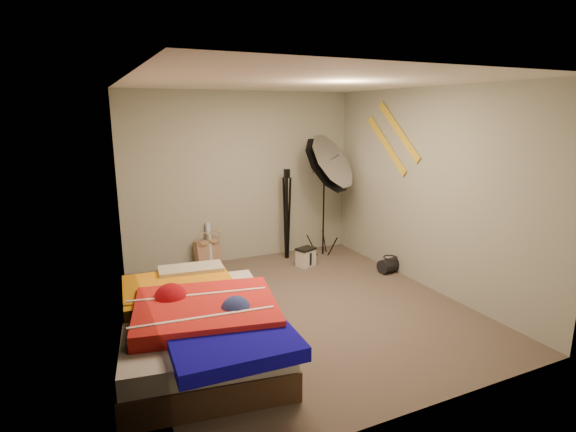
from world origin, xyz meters
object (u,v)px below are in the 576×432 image
tote_bag (208,253)px  camera_tripod (287,208)px  photo_umbrella (326,166)px  camera_case (306,258)px  duffel_bag (390,265)px  wrapping_roll (209,244)px  bed (200,325)px

tote_bag → camera_tripod: bearing=-26.1°
photo_umbrella → camera_case: bearing=-153.9°
camera_case → camera_tripod: (-0.10, 0.45, 0.66)m
camera_case → duffel_bag: 1.20m
camera_case → camera_tripod: 0.81m
wrapping_roll → photo_umbrella: 2.07m
wrapping_roll → camera_case: (1.26, -0.64, -0.19)m
duffel_bag → wrapping_roll: bearing=139.1°
bed → photo_umbrella: bearing=39.0°
tote_bag → wrapping_roll: wrapping_roll is taller
duffel_bag → camera_tripod: (-1.05, 1.18, 0.69)m
tote_bag → camera_case: size_ratio=1.53×
tote_bag → wrapping_roll: size_ratio=0.61×
photo_umbrella → camera_tripod: photo_umbrella is taller
wrapping_roll → photo_umbrella: photo_umbrella is taller
photo_umbrella → bed: bearing=-141.0°
tote_bag → wrapping_roll: 0.13m
tote_bag → duffel_bag: bearing=-48.5°
camera_case → duffel_bag: bearing=-57.6°
tote_bag → bed: 2.50m
tote_bag → camera_case: 1.44m
camera_case → bed: size_ratio=0.11×
camera_case → photo_umbrella: size_ratio=0.13×
bed → camera_tripod: bearing=49.2°
camera_case → photo_umbrella: photo_umbrella is taller
wrapping_roll → camera_tripod: size_ratio=0.46×
wrapping_roll → camera_case: wrapping_roll is taller
wrapping_roll → camera_tripod: camera_tripod is taller
duffel_bag → camera_case: bearing=133.4°
camera_case → camera_tripod: camera_tripod is taller
wrapping_roll → camera_tripod: bearing=-9.1°
wrapping_roll → bed: 2.51m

